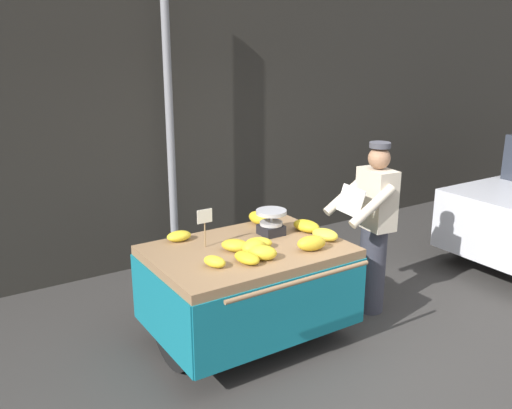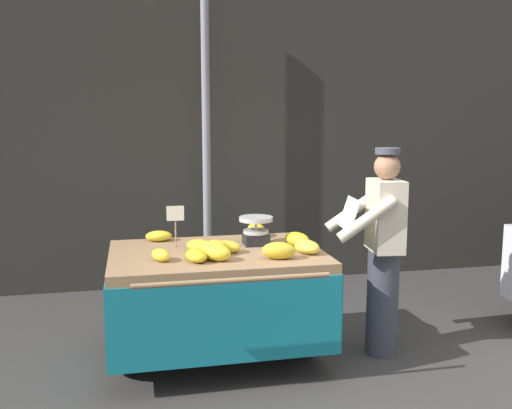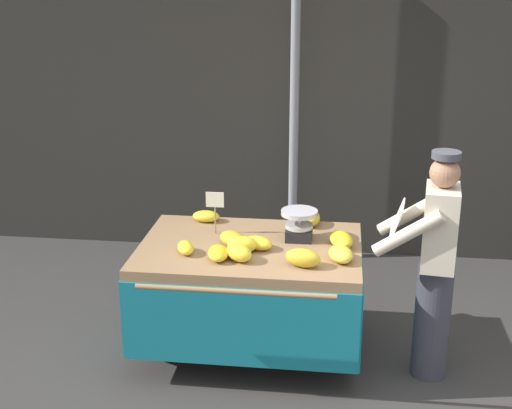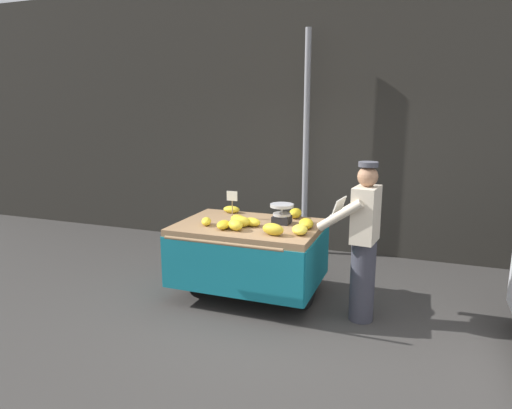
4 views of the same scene
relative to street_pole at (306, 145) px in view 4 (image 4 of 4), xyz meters
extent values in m
plane|color=#383533|center=(0.41, -2.67, -1.70)|extent=(60.00, 60.00, 0.00)
cube|color=#2D2B26|center=(0.41, 0.35, 0.42)|extent=(16.00, 0.24, 4.23)
cylinder|color=gray|center=(0.00, 0.00, 0.00)|extent=(0.09, 0.09, 3.39)
cube|color=#93704C|center=(-0.18, -1.93, -0.83)|extent=(1.66, 1.18, 0.08)
cylinder|color=black|center=(-0.93, -1.93, -1.30)|extent=(0.05, 0.80, 0.80)
cylinder|color=#B7B7BC|center=(-0.96, -1.93, -1.30)|extent=(0.01, 0.14, 0.14)
cylinder|color=black|center=(0.57, -1.93, -1.30)|extent=(0.05, 0.80, 0.80)
cylinder|color=#B7B7BC|center=(0.60, -1.93, -1.30)|extent=(0.01, 0.14, 0.14)
cylinder|color=#4C4742|center=(-0.18, -1.42, -1.28)|extent=(0.05, 0.05, 0.83)
cube|color=#147284|center=(-0.18, -2.52, -1.17)|extent=(1.66, 0.02, 0.60)
cube|color=#147284|center=(-0.18, -1.34, -1.17)|extent=(1.66, 0.02, 0.60)
cube|color=#147284|center=(-1.01, -1.93, -1.17)|extent=(0.02, 1.18, 0.60)
cube|color=#147284|center=(0.65, -1.93, -1.17)|extent=(0.02, 1.18, 0.60)
cylinder|color=#93704C|center=(-0.18, -2.70, -0.81)|extent=(1.33, 0.04, 0.04)
cube|color=black|center=(0.18, -1.77, -0.74)|extent=(0.20, 0.20, 0.09)
cylinder|color=#B7B7BC|center=(0.18, -1.77, -0.64)|extent=(0.02, 0.02, 0.11)
cylinder|color=#B7B7BC|center=(0.18, -1.77, -0.57)|extent=(0.28, 0.28, 0.04)
cylinder|color=#B7B7BC|center=(0.18, -1.77, -0.68)|extent=(0.21, 0.21, 0.03)
cylinder|color=#997A51|center=(-0.48, -1.72, -0.68)|extent=(0.01, 0.01, 0.22)
cube|color=white|center=(-0.48, -1.73, -0.51)|extent=(0.14, 0.01, 0.12)
ellipsoid|color=yellow|center=(0.50, -2.15, -0.74)|extent=(0.23, 0.29, 0.10)
ellipsoid|color=yellow|center=(-0.11, -2.00, -0.74)|extent=(0.27, 0.24, 0.10)
ellipsoid|color=yellow|center=(-0.61, -1.46, -0.74)|extent=(0.23, 0.16, 0.09)
ellipsoid|color=gold|center=(0.25, -1.44, -0.73)|extent=(0.16, 0.25, 0.12)
ellipsoid|color=gold|center=(0.24, -2.28, -0.72)|extent=(0.28, 0.21, 0.13)
ellipsoid|color=yellow|center=(-0.22, -2.23, -0.73)|extent=(0.27, 0.26, 0.12)
ellipsoid|color=gold|center=(0.50, -1.88, -0.73)|extent=(0.23, 0.31, 0.11)
ellipsoid|color=yellow|center=(-0.22, -2.08, -0.73)|extent=(0.25, 0.21, 0.12)
ellipsoid|color=gold|center=(-0.31, -1.95, -0.74)|extent=(0.28, 0.30, 0.10)
ellipsoid|color=yellow|center=(-0.62, -2.15, -0.74)|extent=(0.18, 0.23, 0.09)
ellipsoid|color=gold|center=(-0.37, -2.23, -0.74)|extent=(0.19, 0.28, 0.09)
cylinder|color=#383842|center=(1.18, -2.08, -1.26)|extent=(0.26, 0.26, 0.88)
cube|color=beige|center=(1.18, -2.08, -0.53)|extent=(0.27, 0.40, 0.58)
sphere|color=#9E7051|center=(1.18, -2.08, -0.13)|extent=(0.21, 0.21, 0.21)
cylinder|color=#3F3F47|center=(1.18, -2.08, -0.01)|extent=(0.20, 0.20, 0.05)
cylinder|color=beige|center=(0.94, -2.26, -0.52)|extent=(0.48, 0.15, 0.37)
cylinder|color=beige|center=(0.99, -1.85, -0.52)|extent=(0.48, 0.15, 0.37)
cube|color=silver|center=(0.88, -2.04, -0.51)|extent=(0.13, 0.35, 0.25)
camera|label=1|loc=(-2.53, -5.72, 0.92)|focal=38.78mm
camera|label=2|loc=(-0.81, -6.29, 0.26)|focal=39.99mm
camera|label=3|loc=(0.48, -6.86, 1.21)|focal=49.97mm
camera|label=4|loc=(1.70, -6.72, 0.54)|focal=31.64mm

